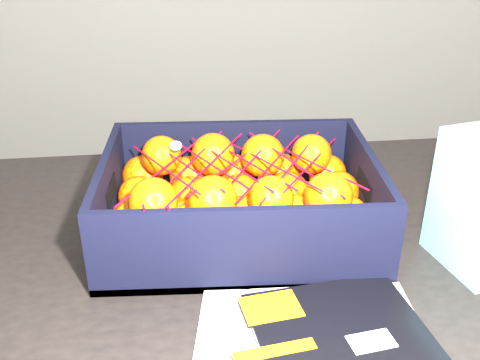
{
  "coord_description": "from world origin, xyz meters",
  "views": [
    {
      "loc": [
        -0.08,
        -0.81,
        1.25
      ],
      "look_at": [
        -0.04,
        -0.06,
        0.86
      ],
      "focal_mm": 41.82,
      "sensor_mm": 36.0,
      "label": 1
    }
  ],
  "objects": [
    {
      "name": "produce_crate",
      "position": [
        -0.04,
        -0.03,
        0.79
      ],
      "size": [
        0.43,
        0.32,
        0.13
      ],
      "color": "olive",
      "rests_on": "table"
    },
    {
      "name": "table",
      "position": [
        -0.01,
        -0.09,
        0.65
      ],
      "size": [
        1.25,
        0.88,
        0.75
      ],
      "color": "black",
      "rests_on": "ground"
    },
    {
      "name": "mesh_net",
      "position": [
        -0.05,
        -0.03,
        0.87
      ],
      "size": [
        0.35,
        0.28,
        0.09
      ],
      "color": "#B90623",
      "rests_on": "clementine_heap"
    },
    {
      "name": "clementine_heap",
      "position": [
        -0.05,
        -0.02,
        0.81
      ],
      "size": [
        0.41,
        0.3,
        0.13
      ],
      "color": "#FF5805",
      "rests_on": "produce_crate"
    }
  ]
}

